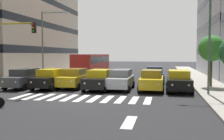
{
  "coord_description": "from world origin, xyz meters",
  "views": [
    {
      "loc": [
        -5.51,
        16.58,
        3.01
      ],
      "look_at": [
        -1.04,
        -5.25,
        1.63
      ],
      "focal_mm": 40.92,
      "sensor_mm": 36.0,
      "label": 1
    }
  ],
  "objects_px": {
    "bus_behind_traffic": "(92,63)",
    "traffic_light_gantry": "(2,46)",
    "car_0": "(179,81)",
    "car_3": "(99,80)",
    "car_5": "(50,79)",
    "street_lamp_right": "(47,38)",
    "car_6": "(24,78)",
    "car_row2_0": "(155,75)",
    "car_1": "(152,80)",
    "car_4": "(74,78)",
    "street_lamp_left": "(204,28)",
    "street_tree_1": "(212,49)",
    "car_2": "(121,79)"
  },
  "relations": [
    {
      "from": "car_4",
      "to": "bus_behind_traffic",
      "type": "relative_size",
      "value": 0.42
    },
    {
      "from": "car_0",
      "to": "traffic_light_gantry",
      "type": "distance_m",
      "value": 14.01
    },
    {
      "from": "traffic_light_gantry",
      "to": "car_row2_0",
      "type": "bearing_deg",
      "value": -139.06
    },
    {
      "from": "car_row2_0",
      "to": "street_lamp_left",
      "type": "relative_size",
      "value": 0.57
    },
    {
      "from": "car_3",
      "to": "car_4",
      "type": "height_order",
      "value": "same"
    },
    {
      "from": "car_0",
      "to": "car_2",
      "type": "distance_m",
      "value": 4.76
    },
    {
      "from": "bus_behind_traffic",
      "to": "traffic_light_gantry",
      "type": "xyz_separation_m",
      "value": [
        2.32,
        16.46,
        1.81
      ]
    },
    {
      "from": "car_3",
      "to": "car_0",
      "type": "bearing_deg",
      "value": -176.91
    },
    {
      "from": "bus_behind_traffic",
      "to": "street_tree_1",
      "type": "bearing_deg",
      "value": 143.96
    },
    {
      "from": "car_row2_0",
      "to": "street_lamp_right",
      "type": "height_order",
      "value": "street_lamp_right"
    },
    {
      "from": "street_lamp_right",
      "to": "car_5",
      "type": "bearing_deg",
      "value": 117.43
    },
    {
      "from": "car_0",
      "to": "car_2",
      "type": "relative_size",
      "value": 1.0
    },
    {
      "from": "car_3",
      "to": "car_5",
      "type": "bearing_deg",
      "value": 1.25
    },
    {
      "from": "car_4",
      "to": "car_5",
      "type": "relative_size",
      "value": 1.0
    },
    {
      "from": "car_3",
      "to": "car_6",
      "type": "distance_m",
      "value": 6.84
    },
    {
      "from": "street_tree_1",
      "to": "car_6",
      "type": "bearing_deg",
      "value": 11.29
    },
    {
      "from": "car_0",
      "to": "car_5",
      "type": "height_order",
      "value": "same"
    },
    {
      "from": "car_2",
      "to": "car_row2_0",
      "type": "relative_size",
      "value": 1.0
    },
    {
      "from": "traffic_light_gantry",
      "to": "car_1",
      "type": "bearing_deg",
      "value": -161.0
    },
    {
      "from": "car_4",
      "to": "car_row2_0",
      "type": "height_order",
      "value": "same"
    },
    {
      "from": "car_4",
      "to": "car_6",
      "type": "height_order",
      "value": "same"
    },
    {
      "from": "car_6",
      "to": "street_lamp_left",
      "type": "height_order",
      "value": "street_lamp_left"
    },
    {
      "from": "car_5",
      "to": "street_lamp_right",
      "type": "distance_m",
      "value": 9.37
    },
    {
      "from": "car_1",
      "to": "car_4",
      "type": "distance_m",
      "value": 6.88
    },
    {
      "from": "car_0",
      "to": "traffic_light_gantry",
      "type": "xyz_separation_m",
      "value": [
        13.22,
        3.72,
        2.79
      ]
    },
    {
      "from": "street_lamp_right",
      "to": "traffic_light_gantry",
      "type": "bearing_deg",
      "value": 98.25
    },
    {
      "from": "street_lamp_right",
      "to": "street_tree_1",
      "type": "bearing_deg",
      "value": 166.22
    },
    {
      "from": "car_0",
      "to": "car_4",
      "type": "bearing_deg",
      "value": -3.11
    },
    {
      "from": "car_3",
      "to": "bus_behind_traffic",
      "type": "distance_m",
      "value": 13.84
    },
    {
      "from": "car_6",
      "to": "car_row2_0",
      "type": "relative_size",
      "value": 1.0
    },
    {
      "from": "car_4",
      "to": "street_lamp_left",
      "type": "xyz_separation_m",
      "value": [
        -10.62,
        2.27,
        3.98
      ]
    },
    {
      "from": "bus_behind_traffic",
      "to": "street_lamp_right",
      "type": "bearing_deg",
      "value": 55.72
    },
    {
      "from": "car_3",
      "to": "car_6",
      "type": "bearing_deg",
      "value": 1.58
    },
    {
      "from": "car_4",
      "to": "street_lamp_left",
      "type": "relative_size",
      "value": 0.57
    },
    {
      "from": "car_0",
      "to": "car_1",
      "type": "relative_size",
      "value": 1.0
    },
    {
      "from": "car_2",
      "to": "street_tree_1",
      "type": "bearing_deg",
      "value": -161.51
    },
    {
      "from": "car_5",
      "to": "car_1",
      "type": "bearing_deg",
      "value": -176.47
    },
    {
      "from": "car_row2_0",
      "to": "bus_behind_traffic",
      "type": "distance_m",
      "value": 11.16
    },
    {
      "from": "car_6",
      "to": "bus_behind_traffic",
      "type": "relative_size",
      "value": 0.42
    },
    {
      "from": "car_2",
      "to": "bus_behind_traffic",
      "type": "height_order",
      "value": "bus_behind_traffic"
    },
    {
      "from": "car_4",
      "to": "street_lamp_right",
      "type": "distance_m",
      "value": 9.63
    },
    {
      "from": "car_6",
      "to": "street_tree_1",
      "type": "bearing_deg",
      "value": -168.71
    },
    {
      "from": "bus_behind_traffic",
      "to": "street_tree_1",
      "type": "relative_size",
      "value": 2.32
    },
    {
      "from": "car_row2_0",
      "to": "car_5",
      "type": "bearing_deg",
      "value": 35.92
    },
    {
      "from": "car_3",
      "to": "traffic_light_gantry",
      "type": "relative_size",
      "value": 0.81
    },
    {
      "from": "car_0",
      "to": "bus_behind_traffic",
      "type": "bearing_deg",
      "value": -49.46
    },
    {
      "from": "car_4",
      "to": "street_lamp_left",
      "type": "height_order",
      "value": "street_lamp_left"
    },
    {
      "from": "car_4",
      "to": "car_5",
      "type": "distance_m",
      "value": 2.09
    },
    {
      "from": "car_4",
      "to": "car_row2_0",
      "type": "distance_m",
      "value": 8.78
    },
    {
      "from": "car_0",
      "to": "traffic_light_gantry",
      "type": "height_order",
      "value": "traffic_light_gantry"
    }
  ]
}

